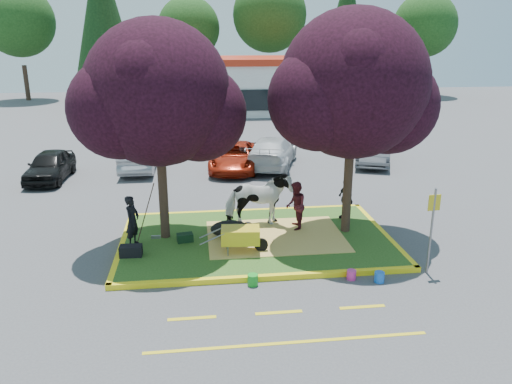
{
  "coord_description": "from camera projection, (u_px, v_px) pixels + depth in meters",
  "views": [
    {
      "loc": [
        -1.78,
        -14.23,
        6.13
      ],
      "look_at": [
        0.05,
        0.5,
        1.46
      ],
      "focal_mm": 35.0,
      "sensor_mm": 36.0,
      "label": 1
    }
  ],
  "objects": [
    {
      "name": "car_red",
      "position": [
        235.0,
        157.0,
        23.67
      ],
      "size": [
        2.9,
        4.86,
        1.26
      ],
      "primitive_type": "imported",
      "rotation": [
        0.0,
        0.0,
        -0.18
      ],
      "color": "#9C210D",
      "rests_on": "ground"
    },
    {
      "name": "gear_bag_green",
      "position": [
        185.0,
        238.0,
        15.11
      ],
      "size": [
        0.52,
        0.38,
        0.25
      ],
      "primitive_type": "cube",
      "rotation": [
        0.0,
        0.0,
        0.18
      ],
      "color": "black",
      "rests_on": "median_island"
    },
    {
      "name": "curb_left",
      "position": [
        122.0,
        246.0,
        15.02
      ],
      "size": [
        0.16,
        5.3,
        0.15
      ],
      "primitive_type": "cube",
      "color": "yellow",
      "rests_on": "ground"
    },
    {
      "name": "fire_lane_stripe_a",
      "position": [
        192.0,
        318.0,
        11.31
      ],
      "size": [
        1.1,
        0.12,
        0.01
      ],
      "primitive_type": "cube",
      "color": "yellow",
      "rests_on": "ground"
    },
    {
      "name": "sign_post",
      "position": [
        432.0,
        222.0,
        13.03
      ],
      "size": [
        0.34,
        0.06,
        2.39
      ],
      "rotation": [
        0.0,
        0.0,
        0.09
      ],
      "color": "slate",
      "rests_on": "ground"
    },
    {
      "name": "bucket_blue",
      "position": [
        379.0,
        277.0,
        12.94
      ],
      "size": [
        0.34,
        0.34,
        0.28
      ],
      "primitive_type": "cylinder",
      "rotation": [
        0.0,
        0.0,
        -0.42
      ],
      "color": "blue",
      "rests_on": "ground"
    },
    {
      "name": "visitor_b",
      "position": [
        345.0,
        199.0,
        16.84
      ],
      "size": [
        0.52,
        0.87,
        1.4
      ],
      "primitive_type": "imported",
      "rotation": [
        0.0,
        0.0,
        -1.34
      ],
      "color": "black",
      "rests_on": "median_island"
    },
    {
      "name": "fire_lane_stripe_b",
      "position": [
        279.0,
        312.0,
        11.54
      ],
      "size": [
        1.1,
        0.12,
        0.01
      ],
      "primitive_type": "cube",
      "color": "yellow",
      "rests_on": "ground"
    },
    {
      "name": "car_black",
      "position": [
        50.0,
        166.0,
        21.96
      ],
      "size": [
        1.68,
        3.88,
        1.3
      ],
      "primitive_type": "imported",
      "rotation": [
        0.0,
        0.0,
        -0.04
      ],
      "color": "black",
      "rests_on": "ground"
    },
    {
      "name": "gear_bag_dark",
      "position": [
        131.0,
        251.0,
        14.1
      ],
      "size": [
        0.63,
        0.37,
        0.32
      ],
      "primitive_type": "cube",
      "rotation": [
        0.0,
        0.0,
        -0.05
      ],
      "color": "black",
      "rests_on": "median_island"
    },
    {
      "name": "car_silver",
      "position": [
        139.0,
        154.0,
        23.69
      ],
      "size": [
        1.54,
        4.4,
        1.45
      ],
      "primitive_type": "imported",
      "rotation": [
        0.0,
        0.0,
        3.14
      ],
      "color": "gray",
      "rests_on": "ground"
    },
    {
      "name": "bucket_pink",
      "position": [
        351.0,
        275.0,
        13.08
      ],
      "size": [
        0.3,
        0.3,
        0.26
      ],
      "primitive_type": "cylinder",
      "rotation": [
        0.0,
        0.0,
        0.28
      ],
      "color": "#DA308D",
      "rests_on": "ground"
    },
    {
      "name": "curb_near",
      "position": [
        269.0,
        278.0,
        13.05
      ],
      "size": [
        8.3,
        0.16,
        0.15
      ],
      "primitive_type": "cube",
      "color": "yellow",
      "rests_on": "ground"
    },
    {
      "name": "tree_purple_left",
      "position": [
        158.0,
        100.0,
        14.24
      ],
      "size": [
        5.06,
        4.2,
        6.51
      ],
      "color": "black",
      "rests_on": "median_island"
    },
    {
      "name": "cow",
      "position": [
        258.0,
        200.0,
        16.13
      ],
      "size": [
        2.18,
        1.11,
        1.79
      ],
      "primitive_type": "imported",
      "rotation": [
        0.0,
        0.0,
        1.64
      ],
      "color": "silver",
      "rests_on": "median_island"
    },
    {
      "name": "wheelbarrow",
      "position": [
        241.0,
        236.0,
        14.25
      ],
      "size": [
        1.98,
        0.75,
        0.74
      ],
      "rotation": [
        0.0,
        0.0,
        -0.09
      ],
      "color": "black",
      "rests_on": "median_island"
    },
    {
      "name": "median_island",
      "position": [
        256.0,
        239.0,
        15.5
      ],
      "size": [
        8.0,
        5.0,
        0.15
      ],
      "primitive_type": "cube",
      "color": "#244A17",
      "rests_on": "ground"
    },
    {
      "name": "car_white",
      "position": [
        272.0,
        152.0,
        24.28
      ],
      "size": [
        3.43,
        5.35,
        1.44
      ],
      "primitive_type": "imported",
      "rotation": [
        0.0,
        0.0,
        2.83
      ],
      "color": "silver",
      "rests_on": "ground"
    },
    {
      "name": "fire_lane_long",
      "position": [
        288.0,
        343.0,
        10.41
      ],
      "size": [
        6.0,
        0.1,
        0.01
      ],
      "primitive_type": "cube",
      "color": "yellow",
      "rests_on": "ground"
    },
    {
      "name": "tree_purple_right",
      "position": [
        354.0,
        91.0,
        14.66
      ],
      "size": [
        5.3,
        4.4,
        6.82
      ],
      "color": "black",
      "rests_on": "median_island"
    },
    {
      "name": "ground",
      "position": [
        256.0,
        242.0,
        15.52
      ],
      "size": [
        90.0,
        90.0,
        0.0
      ],
      "primitive_type": "plane",
      "color": "#424244",
      "rests_on": "ground"
    },
    {
      "name": "handler",
      "position": [
        132.0,
        221.0,
        14.66
      ],
      "size": [
        0.54,
        0.65,
        1.53
      ],
      "primitive_type": "imported",
      "rotation": [
        0.0,
        0.0,
        1.21
      ],
      "color": "black",
      "rests_on": "median_island"
    },
    {
      "name": "curb_far",
      "position": [
        248.0,
        212.0,
        17.94
      ],
      "size": [
        8.3,
        0.16,
        0.15
      ],
      "primitive_type": "cube",
      "color": "yellow",
      "rests_on": "ground"
    },
    {
      "name": "fire_lane_stripe_c",
      "position": [
        362.0,
        307.0,
        11.78
      ],
      "size": [
        1.1,
        0.12,
        0.01
      ],
      "primitive_type": "cube",
      "color": "yellow",
      "rests_on": "ground"
    },
    {
      "name": "straw_bedding",
      "position": [
        275.0,
        236.0,
        15.54
      ],
      "size": [
        4.2,
        3.0,
        0.01
      ],
      "primitive_type": "cube",
      "color": "#EDCC61",
      "rests_on": "median_island"
    },
    {
      "name": "bucket_green",
      "position": [
        253.0,
        280.0,
        12.77
      ],
      "size": [
        0.28,
        0.28,
        0.29
      ],
      "primitive_type": "cylinder",
      "rotation": [
        0.0,
        0.0,
        -0.01
      ],
      "color": "#179821",
      "rests_on": "ground"
    },
    {
      "name": "curb_right",
      "position": [
        383.0,
        233.0,
        15.97
      ],
      "size": [
        0.16,
        5.3,
        0.15
      ],
      "primitive_type": "cube",
      "color": "yellow",
      "rests_on": "ground"
    },
    {
      "name": "calf",
      "position": [
        230.0,
        229.0,
        15.46
      ],
      "size": [
        1.35,
        1.08,
        0.51
      ],
      "primitive_type": "ellipsoid",
      "rotation": [
        0.0,
        0.0,
        0.41
      ],
      "color": "black",
      "rests_on": "median_island"
    },
    {
      "name": "visitor_a",
      "position": [
        296.0,
        206.0,
        15.92
      ],
      "size": [
        0.68,
        0.83,
        1.56
      ],
      "primitive_type": "imported",
      "rotation": [
        0.0,
        0.0,
        -1.69
      ],
      "color": "#4B151C",
      "rests_on": "median_island"
    },
    {
      "name": "car_grey",
      "position": [
        373.0,
        148.0,
        24.94
      ],
      "size": [
        3.01,
        4.76,
        1.48
      ],
      "primitive_type": "imported",
      "rotation": [
        0.0,
        0.0,
        -0.35
      ],
      "color": "#55565C",
      "rests_on": "ground"
    },
    {
      "name": "retail_building",
      "position": [
        239.0,
        84.0,
        41.57
      ],
      "size": [
        20.4,
        8.4,
        4.4
      ],
      "color": "silver",
      "rests_on": "ground"
    },
    {
      "name": "treeline",
      "position": [
        221.0,
        18.0,
        48.94
      ],
      "size": [
        46.58,
        7.8,
        14.63
      ],
      "color": "black",
      "rests_on": "ground"
    }
  ]
}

